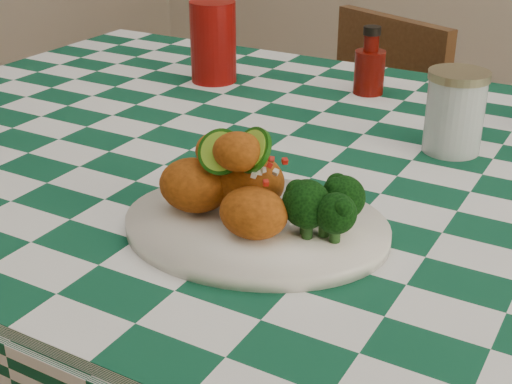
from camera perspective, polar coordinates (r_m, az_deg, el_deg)
The scene contains 8 objects.
dining_table at distance 1.26m, azimuth 5.12°, elevation -14.27°, with size 1.66×1.06×0.79m, color #0E472D, non-canonical shape.
plate at distance 0.84m, azimuth -0.00°, elevation -2.81°, with size 0.32×0.25×0.02m, color white, non-canonical shape.
fried_chicken_pile at distance 0.82m, azimuth -1.05°, elevation 1.28°, with size 0.17×0.12×0.11m, color #AC4F10, non-canonical shape.
broccoli_side at distance 0.80m, azimuth 5.91°, elevation -1.39°, with size 0.08×0.08×0.06m, color black, non-canonical shape.
red_tumbler at distance 1.41m, azimuth -3.44°, elevation 11.89°, with size 0.09×0.09×0.15m, color maroon.
ketchup_bottle at distance 1.35m, azimuth 9.11°, elevation 10.35°, with size 0.06×0.06×0.13m, color #5B0A04, non-canonical shape.
mason_jar at distance 1.10m, azimuth 15.62°, elevation 6.19°, with size 0.09×0.09×0.12m, color #B2BCBA, non-canonical shape.
wooden_chair_left at distance 1.90m, azimuth 6.50°, elevation 0.94°, with size 0.37×0.39×0.82m, color #472814, non-canonical shape.
Camera 1 is at (0.38, -0.89, 1.20)m, focal length 50.00 mm.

